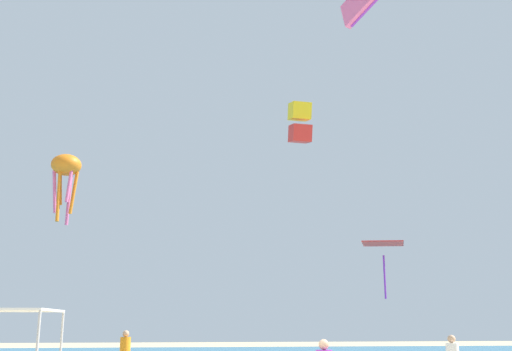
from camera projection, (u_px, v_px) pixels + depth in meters
name	position (u px, v px, depth m)	size (l,w,h in m)	color
person_leftmost	(125.00, 349.00, 24.77)	(0.47, 0.44, 1.83)	slate
kite_diamond_red	(383.00, 246.00, 39.38)	(3.42, 3.42, 3.65)	red
kite_octopus_orange	(66.00, 169.00, 40.76)	(2.84, 2.84, 4.78)	orange
kite_box_yellow	(300.00, 122.00, 39.63)	(1.44, 1.61, 2.92)	yellow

